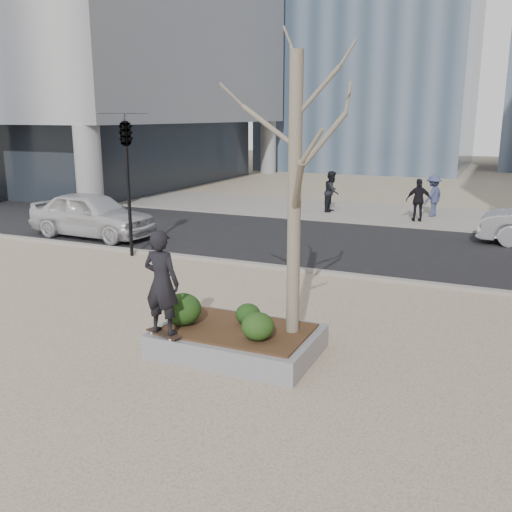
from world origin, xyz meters
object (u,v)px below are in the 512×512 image
at_px(skateboard, 164,335).
at_px(police_car, 92,214).
at_px(planter, 237,341).
at_px(skateboarder, 162,283).

distance_m(skateboard, police_car, 11.83).
xyz_separation_m(planter, police_car, (-9.55, 7.42, 0.63)).
bearing_deg(planter, police_car, 142.18).
relative_size(planter, skateboard, 3.85).
distance_m(skateboard, skateboarder, 1.00).
height_order(planter, skateboard, skateboard).
height_order(skateboard, skateboarder, skateboarder).
relative_size(planter, police_car, 0.61).
bearing_deg(skateboard, planter, 53.99).
bearing_deg(police_car, skateboard, -132.02).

